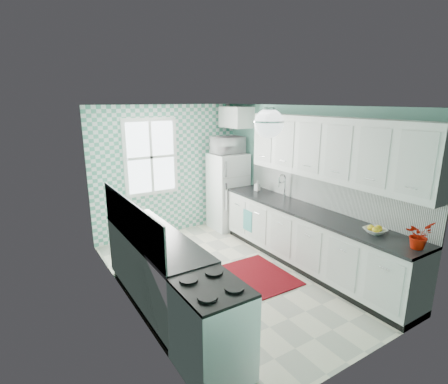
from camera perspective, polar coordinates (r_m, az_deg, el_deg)
floor at (r=5.46m, az=0.99°, el=-13.55°), size 3.00×4.40×0.02m
ceiling at (r=4.80m, az=1.13°, el=13.94°), size 3.00×4.40×0.02m
wall_back at (r=6.88m, az=-9.15°, el=3.48°), size 3.00×0.02×2.50m
wall_front at (r=3.47m, az=21.89°, el=-8.97°), size 3.00×0.02×2.50m
wall_left at (r=4.37m, az=-15.73°, el=-3.53°), size 0.02×4.40×2.50m
wall_right at (r=5.92m, az=13.34°, el=1.42°), size 0.02×4.40×2.50m
accent_wall at (r=6.86m, az=-9.08°, el=3.45°), size 3.00×0.01×2.50m
window at (r=6.66m, az=-11.86°, el=5.60°), size 1.04×0.05×1.44m
backsplash_right at (r=5.66m, az=16.03°, el=0.04°), size 0.02×3.60×0.51m
backsplash_left at (r=4.32m, az=-15.11°, el=-4.45°), size 0.02×2.15×0.51m
upper_cabinets_right at (r=5.28m, az=17.07°, el=6.75°), size 0.33×3.20×0.90m
upper_cabinet_fridge at (r=7.05m, az=1.73°, el=12.13°), size 0.40×0.74×0.40m
ceiling_light at (r=4.16m, az=7.32°, el=11.11°), size 0.34×0.34×0.35m
base_cabinets_right at (r=5.69m, az=13.53°, el=-7.63°), size 0.60×3.60×0.90m
countertop_right at (r=5.52m, az=13.72°, el=-3.15°), size 0.63×3.60×0.04m
base_cabinets_left at (r=4.70m, az=-11.07°, el=-12.48°), size 0.60×2.15×0.90m
countertop_left at (r=4.51m, az=-11.19°, el=-7.13°), size 0.63×2.15×0.04m
fridge at (r=7.13m, az=0.63°, el=0.14°), size 0.67×0.67×1.55m
stove at (r=3.59m, az=-2.07°, el=-21.19°), size 0.61×0.76×0.91m
sink at (r=6.08m, az=8.43°, el=-1.12°), size 0.56×0.47×0.53m
rug at (r=5.48m, az=5.90°, el=-13.32°), size 0.81×1.15×0.02m
dish_towel at (r=6.31m, az=3.88°, el=-4.68°), size 0.11×0.24×0.38m
fruit_bowl at (r=4.86m, az=23.43°, el=-5.83°), size 0.30×0.30×0.07m
potted_plant at (r=4.56m, az=29.20°, el=-6.14°), size 0.29×0.26×0.32m
soap_bottle at (r=6.52m, az=5.43°, el=1.02°), size 0.10×0.10×0.19m
microwave at (r=6.95m, az=0.65°, el=7.66°), size 0.61×0.42×0.33m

